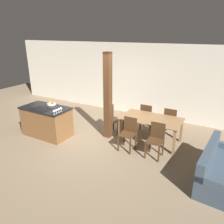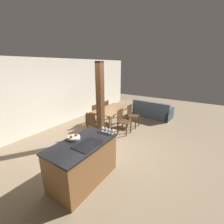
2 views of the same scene
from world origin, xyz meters
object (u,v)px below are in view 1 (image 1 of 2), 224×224
at_px(dining_table, 151,121).
at_px(dining_chair_head_end, 114,119).
at_px(wine_glass_end, 61,108).
at_px(dining_chair_near_left, 128,133).
at_px(kitchen_island, 47,121).
at_px(couch, 222,171).
at_px(dining_chair_far_right, 171,121).
at_px(fruit_bowl, 51,104).
at_px(wine_glass_middle, 56,110).
at_px(wine_glass_near, 54,111).
at_px(wine_glass_far, 59,109).
at_px(dining_chair_far_left, 147,116).
at_px(timber_post, 108,97).
at_px(dining_chair_near_right, 156,139).

bearing_deg(dining_table, dining_chair_head_end, -180.00).
bearing_deg(wine_glass_end, dining_chair_near_left, 14.48).
relative_size(kitchen_island, wine_glass_end, 10.69).
relative_size(wine_glass_end, couch, 0.08).
distance_m(wine_glass_end, dining_chair_far_right, 3.35).
relative_size(dining_chair_near_left, dining_chair_far_right, 1.00).
xyz_separation_m(fruit_bowl, wine_glass_middle, (0.65, -0.48, 0.07)).
xyz_separation_m(wine_glass_near, wine_glass_far, (0.00, 0.19, 0.00)).
bearing_deg(kitchen_island, dining_chair_near_left, 9.84).
bearing_deg(wine_glass_end, fruit_bowl, 155.87).
distance_m(fruit_bowl, wine_glass_middle, 0.81).
distance_m(wine_glass_middle, couch, 4.36).
relative_size(dining_table, couch, 0.93).
relative_size(wine_glass_end, dining_chair_near_left, 0.16).
distance_m(kitchen_island, dining_chair_far_left, 3.19).
distance_m(wine_glass_near, couch, 4.36).
height_order(dining_chair_far_left, dining_chair_head_end, same).
height_order(wine_glass_near, wine_glass_far, same).
relative_size(fruit_bowl, dining_chair_far_left, 0.30).
relative_size(wine_glass_far, timber_post, 0.05).
height_order(wine_glass_end, dining_chair_head_end, wine_glass_end).
height_order(dining_chair_near_left, dining_chair_far_left, same).
xyz_separation_m(fruit_bowl, couch, (4.92, -0.13, -0.69)).
relative_size(wine_glass_near, dining_table, 0.08).
bearing_deg(dining_table, wine_glass_near, -147.03).
bearing_deg(timber_post, wine_glass_near, -132.54).
xyz_separation_m(fruit_bowl, dining_chair_near_right, (3.34, 0.20, -0.48)).
xyz_separation_m(dining_chair_near_left, dining_chair_near_right, (0.77, 0.00, 0.00)).
xyz_separation_m(dining_chair_near_right, timber_post, (-1.63, 0.37, 0.80)).
bearing_deg(kitchen_island, dining_chair_head_end, 33.80).
xyz_separation_m(kitchen_island, wine_glass_near, (0.67, -0.33, 0.57)).
relative_size(wine_glass_middle, dining_chair_far_left, 0.16).
xyz_separation_m(dining_chair_far_left, timber_post, (-0.86, -1.06, 0.80)).
xyz_separation_m(fruit_bowl, dining_chair_head_end, (1.72, 0.92, -0.48)).
bearing_deg(wine_glass_far, dining_table, 29.53).
distance_m(dining_table, couch, 2.27).
bearing_deg(fruit_bowl, dining_chair_near_right, 3.46).
height_order(wine_glass_far, timber_post, timber_post).
distance_m(fruit_bowl, dining_chair_far_right, 3.74).
bearing_deg(fruit_bowl, dining_chair_far_left, 32.48).
xyz_separation_m(kitchen_island, dining_chair_far_right, (3.35, 1.88, 0.02)).
distance_m(dining_chair_near_left, dining_chair_far_right, 1.62).
distance_m(wine_glass_near, dining_chair_head_end, 1.91).
distance_m(wine_glass_far, timber_post, 1.45).
bearing_deg(dining_chair_near_left, couch, -7.95).
xyz_separation_m(dining_chair_near_left, timber_post, (-0.86, 0.37, 0.80)).
distance_m(wine_glass_middle, dining_chair_far_left, 2.90).
bearing_deg(timber_post, wine_glass_middle, -134.99).
distance_m(dining_chair_far_left, dining_chair_far_right, 0.77).
bearing_deg(timber_post, wine_glass_far, -137.67).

